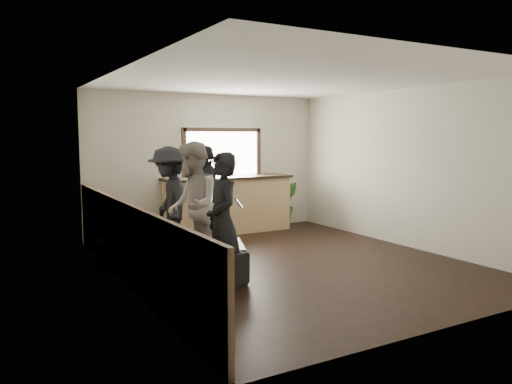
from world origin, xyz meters
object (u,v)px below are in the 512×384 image
bar_counter (228,201)px  coffee_table (226,257)px  person_b (193,207)px  person_c (170,202)px  sofa (168,255)px  cup_a (215,239)px  person_d (206,199)px  cup_b (234,243)px  potted_plant (286,204)px  person_a (222,221)px

bar_counter → coffee_table: 2.90m
person_b → person_c: bearing=-158.2°
sofa → person_c: size_ratio=1.24×
bar_counter → person_c: size_ratio=1.50×
cup_a → person_c: 1.16m
person_d → cup_b: bearing=25.4°
coffee_table → cup_a: 0.32m
sofa → potted_plant: potted_plant is taller
cup_b → person_d: (0.23, 1.48, 0.46)m
person_a → person_d: person_d is taller
sofa → cup_b: sofa is taller
person_c → potted_plant: bearing=122.2°
bar_counter → sofa: size_ratio=1.21×
sofa → bar_counter: bearing=-61.5°
cup_a → person_a: (-0.34, -0.96, 0.44)m
coffee_table → potted_plant: (2.67, 2.51, 0.30)m
bar_counter → cup_b: size_ratio=24.98×
coffee_table → person_d: (0.25, 1.26, 0.71)m
sofa → cup_a: size_ratio=16.95×
person_c → person_b: bearing=9.1°
coffee_table → cup_b: (0.02, -0.22, 0.24)m
bar_counter → potted_plant: size_ratio=2.75×
person_a → person_b: size_ratio=0.93×
sofa → potted_plant: bearing=-75.8°
sofa → person_a: (0.45, -0.80, 0.55)m
cup_b → person_b: size_ratio=0.06×
person_a → person_d: bearing=169.7°
bar_counter → coffee_table: size_ratio=3.09×
bar_counter → person_b: bearing=-126.4°
sofa → cup_a: (0.79, 0.16, 0.12)m
person_b → person_c: (-0.00, 0.97, -0.04)m
person_a → person_c: 1.96m
coffee_table → person_c: person_c is taller
person_b → person_d: person_b is taller
cup_a → potted_plant: (2.75, 2.33, 0.05)m
bar_counter → cup_a: (-1.39, -2.37, -0.20)m
bar_counter → potted_plant: (1.37, -0.05, -0.15)m
bar_counter → cup_a: 2.76m
cup_b → person_c: bearing=107.8°
person_a → bar_counter: bearing=160.8°
coffee_table → person_b: 0.89m
coffee_table → potted_plant: potted_plant is taller
bar_counter → potted_plant: bar_counter is taller
cup_a → person_a: 1.11m
bar_counter → person_d: size_ratio=1.50×
bar_counter → person_a: 3.76m
coffee_table → person_d: size_ratio=0.48×
cup_a → person_b: 0.61m
cup_a → potted_plant: 3.61m
potted_plant → cup_b: bearing=-134.1°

